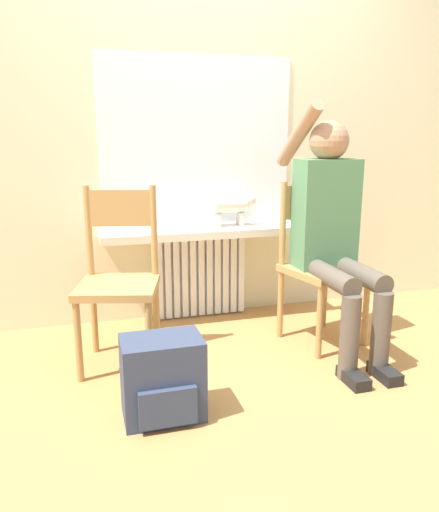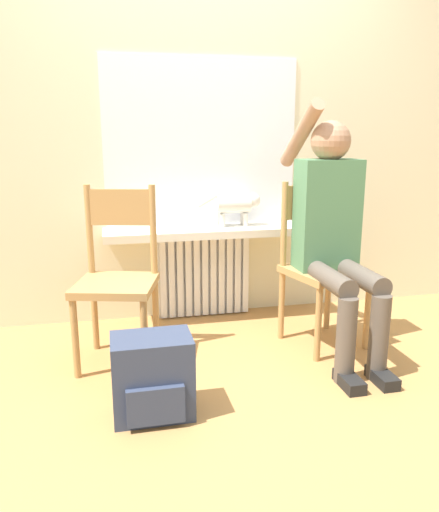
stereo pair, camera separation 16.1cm
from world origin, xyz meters
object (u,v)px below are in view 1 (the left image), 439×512
Objects in this scene: cat at (232,204)px; backpack at (163,379)px; chair_left at (119,277)px; person at (333,225)px; chair_right at (319,262)px.

cat is 1.44m from backpack.
chair_left is at bearing -146.02° from cat.
cat reaches higher than backpack.
cat is at bearing 120.86° from person.
cat is (-0.38, 0.53, 0.28)m from chair_right.
backpack is at bearing -164.40° from chair_right.
person is at bearing 24.67° from backpack.
person is at bearing -98.76° from chair_right.
person is 0.76m from cat.
chair_right is at bearing 30.11° from backpack.
person is 3.35× the size of cat.
backpack is (-1.06, -0.48, -0.54)m from person.
person is at bearing -59.14° from cat.
chair_right reaches higher than backpack.
chair_left is 2.60× the size of backpack.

